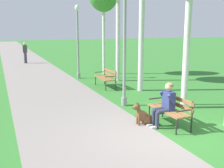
% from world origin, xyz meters
% --- Properties ---
extents(ground_plane, '(120.00, 120.00, 0.00)m').
position_xyz_m(ground_plane, '(0.00, 0.00, 0.00)').
color(ground_plane, '#33752D').
extents(paved_path, '(3.49, 60.00, 0.04)m').
position_xyz_m(paved_path, '(-1.91, 24.00, 0.02)').
color(paved_path, gray).
rests_on(paved_path, ground).
extents(park_bench_near, '(0.55, 1.50, 0.85)m').
position_xyz_m(park_bench_near, '(0.51, 0.80, 0.51)').
color(park_bench_near, olive).
rests_on(park_bench_near, ground).
extents(park_bench_mid, '(0.55, 1.50, 0.85)m').
position_xyz_m(park_bench_mid, '(0.68, 6.24, 0.51)').
color(park_bench_mid, olive).
rests_on(park_bench_mid, ground).
extents(person_seated_on_near_bench, '(0.74, 0.49, 1.25)m').
position_xyz_m(person_seated_on_near_bench, '(0.31, 0.80, 0.68)').
color(person_seated_on_near_bench, '#33384C').
rests_on(person_seated_on_near_bench, ground).
extents(dog_brown, '(0.83, 0.30, 0.71)m').
position_xyz_m(dog_brown, '(-0.22, 1.07, 0.26)').
color(dog_brown, brown).
rests_on(dog_brown, ground).
extents(lamp_post_near, '(0.24, 0.24, 4.58)m').
position_xyz_m(lamp_post_near, '(0.14, 3.14, 2.36)').
color(lamp_post_near, gray).
rests_on(lamp_post_near, ground).
extents(lamp_post_mid, '(0.24, 0.24, 3.93)m').
position_xyz_m(lamp_post_mid, '(0.13, 9.04, 2.04)').
color(lamp_post_mid, gray).
rests_on(lamp_post_mid, ground).
extents(pedestrian_distant, '(0.32, 0.22, 1.65)m').
position_xyz_m(pedestrian_distant, '(-1.94, 16.73, 0.84)').
color(pedestrian_distant, '#383842').
rests_on(pedestrian_distant, ground).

